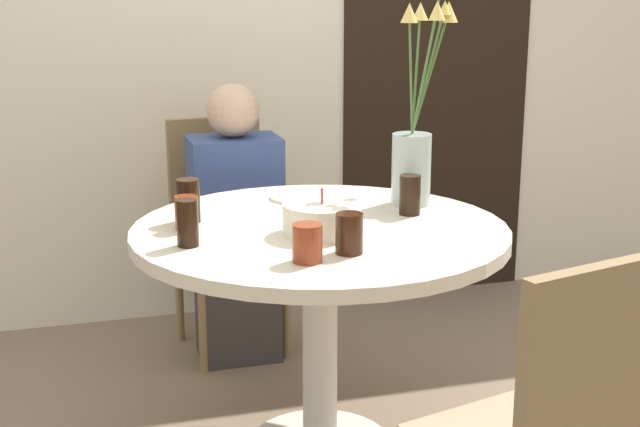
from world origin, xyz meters
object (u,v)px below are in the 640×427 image
birthday_cake (322,219)px  drink_glass_0 (186,213)px  drink_glass_5 (188,201)px  drink_glass_3 (307,243)px  flower_vase (415,139)px  side_plate (301,197)px  chair_left_flank (223,219)px  person_guest (236,233)px  drink_glass_4 (410,195)px  drink_glass_1 (187,223)px  drink_glass_2 (349,233)px

birthday_cake → drink_glass_0: (-0.37, 0.16, 0.01)m
drink_glass_0 → drink_glass_5: drink_glass_5 is taller
drink_glass_3 → flower_vase: bearing=45.0°
side_plate → birthday_cake: bearing=-97.2°
chair_left_flank → drink_glass_3: (-0.00, -1.29, 0.27)m
person_guest → drink_glass_0: bearing=-111.1°
chair_left_flank → drink_glass_0: chair_left_flank is taller
birthday_cake → drink_glass_4: birthday_cake is taller
chair_left_flank → drink_glass_4: (0.43, -0.91, 0.28)m
flower_vase → drink_glass_1: 0.83m
flower_vase → drink_glass_1: bearing=-160.9°
drink_glass_4 → drink_glass_2: bearing=-132.3°
drink_glass_3 → drink_glass_4: bearing=41.1°
side_plate → drink_glass_5: 0.46m
birthday_cake → drink_glass_2: (0.02, -0.20, 0.01)m
chair_left_flank → birthday_cake: (0.11, -1.04, 0.26)m
chair_left_flank → drink_glass_1: bearing=-112.2°
birthday_cake → flower_vase: bearing=33.2°
chair_left_flank → drink_glass_5: size_ratio=6.96×
side_plate → drink_glass_0: bearing=-146.5°
birthday_cake → drink_glass_4: (0.33, 0.14, 0.02)m
person_guest → birthday_cake: bearing=-84.3°
birthday_cake → drink_glass_1: (-0.39, -0.02, 0.02)m
chair_left_flank → drink_glass_1: 1.13m
chair_left_flank → drink_glass_3: chair_left_flank is taller
flower_vase → drink_glass_5: size_ratio=5.44×
drink_glass_2 → drink_glass_4: size_ratio=0.88×
drink_glass_4 → drink_glass_5: drink_glass_5 is taller
drink_glass_1 → birthday_cake: bearing=2.3°
drink_glass_1 → person_guest: person_guest is taller
flower_vase → drink_glass_4: flower_vase is taller
drink_glass_0 → drink_glass_3: size_ratio=0.99×
drink_glass_1 → person_guest: bearing=71.5°
drink_glass_3 → person_guest: size_ratio=0.09×
person_guest → drink_glass_5: bearing=-112.1°
birthday_cake → person_guest: (-0.09, 0.88, -0.28)m
drink_glass_2 → drink_glass_3: 0.13m
drink_glass_4 → person_guest: person_guest is taller
drink_glass_0 → drink_glass_2: bearing=-43.1°
side_plate → drink_glass_2: 0.64m
birthday_cake → person_guest: person_guest is taller
chair_left_flank → drink_glass_2: (0.12, -1.25, 0.27)m
drink_glass_3 → person_guest: bearing=88.8°
birthday_cake → chair_left_flank: bearing=95.9°
birthday_cake → drink_glass_5: birthday_cake is taller
birthday_cake → drink_glass_3: (-0.11, -0.24, 0.01)m
birthday_cake → drink_glass_4: size_ratio=1.81×
drink_glass_0 → drink_glass_2: (0.38, -0.36, 0.01)m
drink_glass_1 → drink_glass_3: size_ratio=1.30×
drink_glass_0 → drink_glass_4: drink_glass_4 is taller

